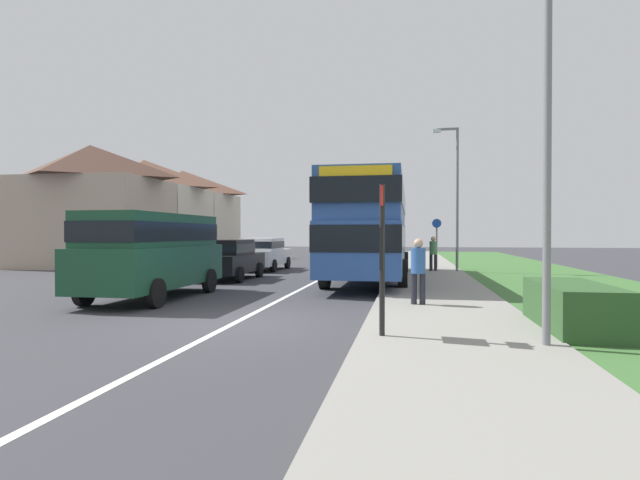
# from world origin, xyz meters

# --- Properties ---
(ground_plane) EXTENTS (120.00, 120.00, 0.00)m
(ground_plane) POSITION_xyz_m (0.00, 0.00, 0.00)
(ground_plane) COLOR #38383D
(lane_marking_centre) EXTENTS (0.14, 60.00, 0.01)m
(lane_marking_centre) POSITION_xyz_m (0.00, 8.00, 0.00)
(lane_marking_centre) COLOR silver
(lane_marking_centre) RESTS_ON ground_plane
(pavement_near_side) EXTENTS (3.20, 68.00, 0.12)m
(pavement_near_side) POSITION_xyz_m (4.20, 6.00, 0.06)
(pavement_near_side) COLOR gray
(pavement_near_side) RESTS_ON ground_plane
(grass_verge_seaward) EXTENTS (6.00, 68.00, 0.08)m
(grass_verge_seaward) POSITION_xyz_m (8.50, 6.00, 0.04)
(grass_verge_seaward) COLOR #3D6B33
(grass_verge_seaward) RESTS_ON ground_plane
(roadside_hedge) EXTENTS (1.10, 2.78, 0.90)m
(roadside_hedge) POSITION_xyz_m (6.30, -0.15, 0.45)
(roadside_hedge) COLOR #2D5128
(roadside_hedge) RESTS_ON ground_plane
(double_decker_bus) EXTENTS (2.80, 11.09, 3.70)m
(double_decker_bus) POSITION_xyz_m (1.98, 9.48, 2.14)
(double_decker_bus) COLOR #284C93
(double_decker_bus) RESTS_ON ground_plane
(parked_van_dark_green) EXTENTS (2.11, 5.34, 2.33)m
(parked_van_dark_green) POSITION_xyz_m (-3.50, 3.15, 1.38)
(parked_van_dark_green) COLOR #19472D
(parked_van_dark_green) RESTS_ON ground_plane
(parked_car_black) EXTENTS (1.97, 4.03, 1.55)m
(parked_car_black) POSITION_xyz_m (-3.54, 9.04, 0.86)
(parked_car_black) COLOR black
(parked_car_black) RESTS_ON ground_plane
(parked_car_white) EXTENTS (1.95, 4.38, 1.58)m
(parked_car_white) POSITION_xyz_m (-3.63, 14.22, 0.87)
(parked_car_white) COLOR silver
(parked_car_white) RESTS_ON ground_plane
(pedestrian_at_stop) EXTENTS (0.34, 0.34, 1.67)m
(pedestrian_at_stop) POSITION_xyz_m (3.64, 2.41, 0.98)
(pedestrian_at_stop) COLOR #23232D
(pedestrian_at_stop) RESTS_ON ground_plane
(pedestrian_walking_away) EXTENTS (0.34, 0.34, 1.67)m
(pedestrian_walking_away) POSITION_xyz_m (4.50, 13.64, 0.98)
(pedestrian_walking_away) COLOR #23232D
(pedestrian_walking_away) RESTS_ON ground_plane
(bus_stop_sign) EXTENTS (0.09, 0.52, 2.60)m
(bus_stop_sign) POSITION_xyz_m (3.00, -1.44, 1.54)
(bus_stop_sign) COLOR black
(bus_stop_sign) RESTS_ON ground_plane
(cycle_route_sign) EXTENTS (0.44, 0.08, 2.52)m
(cycle_route_sign) POSITION_xyz_m (4.75, 15.71, 1.43)
(cycle_route_sign) COLOR slate
(cycle_route_sign) RESTS_ON ground_plane
(street_lamp_near) EXTENTS (1.14, 0.20, 7.62)m
(street_lamp_near) POSITION_xyz_m (5.36, -1.72, 4.36)
(street_lamp_near) COLOR slate
(street_lamp_near) RESTS_ON ground_plane
(street_lamp_mid) EXTENTS (1.14, 0.20, 6.52)m
(street_lamp_mid) POSITION_xyz_m (5.42, 13.63, 3.80)
(street_lamp_mid) COLOR slate
(street_lamp_mid) RESTS_ON ground_plane
(house_terrace_far_side) EXTENTS (7.31, 16.75, 6.56)m
(house_terrace_far_side) POSITION_xyz_m (-13.50, 20.64, 3.28)
(house_terrace_far_side) COLOR tan
(house_terrace_far_side) RESTS_ON ground_plane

